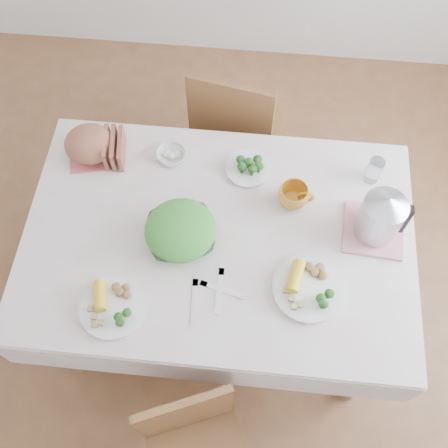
# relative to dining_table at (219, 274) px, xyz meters

# --- Properties ---
(floor) EXTENTS (3.60, 3.60, 0.00)m
(floor) POSITION_rel_dining_table_xyz_m (0.00, 0.00, -0.38)
(floor) COLOR brown
(floor) RESTS_ON ground
(dining_table) EXTENTS (1.40, 0.90, 0.75)m
(dining_table) POSITION_rel_dining_table_xyz_m (0.00, 0.00, 0.00)
(dining_table) COLOR brown
(dining_table) RESTS_ON floor
(tablecloth) EXTENTS (1.50, 1.00, 0.01)m
(tablecloth) POSITION_rel_dining_table_xyz_m (0.00, 0.00, 0.38)
(tablecloth) COLOR silver
(tablecloth) RESTS_ON dining_table
(chair_far) EXTENTS (0.49, 0.49, 0.92)m
(chair_far) POSITION_rel_dining_table_xyz_m (0.02, 0.81, 0.09)
(chair_far) COLOR brown
(chair_far) RESTS_ON floor
(salad_bowl) EXTENTS (0.31, 0.31, 0.06)m
(salad_bowl) POSITION_rel_dining_table_xyz_m (-0.14, -0.02, 0.42)
(salad_bowl) COLOR white
(salad_bowl) RESTS_ON tablecloth
(dinner_plate_left) EXTENTS (0.26, 0.26, 0.02)m
(dinner_plate_left) POSITION_rel_dining_table_xyz_m (-0.34, -0.33, 0.40)
(dinner_plate_left) COLOR white
(dinner_plate_left) RESTS_ON tablecloth
(dinner_plate_right) EXTENTS (0.36, 0.36, 0.02)m
(dinner_plate_right) POSITION_rel_dining_table_xyz_m (0.35, -0.19, 0.40)
(dinner_plate_right) COLOR white
(dinner_plate_right) RESTS_ON tablecloth
(broccoli_plate) EXTENTS (0.21, 0.21, 0.02)m
(broccoli_plate) POSITION_rel_dining_table_xyz_m (0.09, 0.31, 0.40)
(broccoli_plate) COLOR beige
(broccoli_plate) RESTS_ON tablecloth
(napkin) EXTENTS (0.23, 0.23, 0.00)m
(napkin) POSITION_rel_dining_table_xyz_m (-0.56, 0.33, 0.39)
(napkin) COLOR #DD5C5C
(napkin) RESTS_ON tablecloth
(bread_loaf) EXTENTS (0.25, 0.24, 0.12)m
(bread_loaf) POSITION_rel_dining_table_xyz_m (-0.56, 0.33, 0.45)
(bread_loaf) COLOR brown
(bread_loaf) RESTS_ON napkin
(fruit_bowl) EXTENTS (0.16, 0.16, 0.04)m
(fruit_bowl) POSITION_rel_dining_table_xyz_m (-0.23, 0.34, 0.41)
(fruit_bowl) COLOR white
(fruit_bowl) RESTS_ON tablecloth
(yellow_mug) EXTENTS (0.12, 0.12, 0.09)m
(yellow_mug) POSITION_rel_dining_table_xyz_m (0.28, 0.18, 0.43)
(yellow_mug) COLOR orange
(yellow_mug) RESTS_ON tablecloth
(glass_tumbler) EXTENTS (0.07, 0.07, 0.12)m
(glass_tumbler) POSITION_rel_dining_table_xyz_m (0.59, 0.32, 0.45)
(glass_tumbler) COLOR white
(glass_tumbler) RESTS_ON tablecloth
(pink_tray) EXTENTS (0.24, 0.24, 0.02)m
(pink_tray) POSITION_rel_dining_table_xyz_m (0.59, 0.08, 0.40)
(pink_tray) COLOR #D68389
(pink_tray) RESTS_ON tablecloth
(electric_kettle) EXTENTS (0.21, 0.21, 0.23)m
(electric_kettle) POSITION_rel_dining_table_xyz_m (0.59, 0.08, 0.51)
(electric_kettle) COLOR #B2B5BA
(electric_kettle) RESTS_ON pink_tray
(fork_left) EXTENTS (0.03, 0.18, 0.00)m
(fork_left) POSITION_rel_dining_table_xyz_m (-0.06, -0.28, 0.39)
(fork_left) COLOR silver
(fork_left) RESTS_ON tablecloth
(fork_right) EXTENTS (0.02, 0.18, 0.00)m
(fork_right) POSITION_rel_dining_table_xyz_m (0.03, -0.23, 0.39)
(fork_right) COLOR silver
(fork_right) RESTS_ON tablecloth
(knife) EXTENTS (0.17, 0.06, 0.00)m
(knife) POSITION_rel_dining_table_xyz_m (0.04, -0.22, 0.39)
(knife) COLOR silver
(knife) RESTS_ON tablecloth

